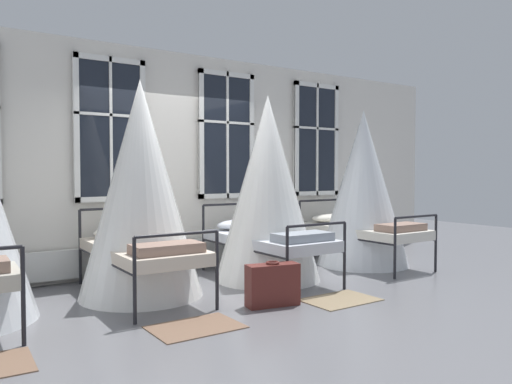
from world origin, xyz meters
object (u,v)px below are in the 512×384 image
cot_third (268,191)px  suitcase_dark (273,285)px  cot_second (141,192)px  cot_fourth (363,190)px

cot_third → suitcase_dark: size_ratio=4.10×
suitcase_dark → cot_second: bearing=140.7°
cot_fourth → suitcase_dark: bearing=114.1°
cot_fourth → suitcase_dark: (-2.50, -1.18, -0.91)m
suitcase_dark → cot_third: bearing=67.7°
cot_second → cot_fourth: cot_second is taller
cot_third → cot_fourth: 1.81m
cot_third → suitcase_dark: (-0.70, -1.11, -0.94)m
cot_second → cot_fourth: 3.51m
cot_second → suitcase_dark: (1.00, -1.16, -0.96)m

